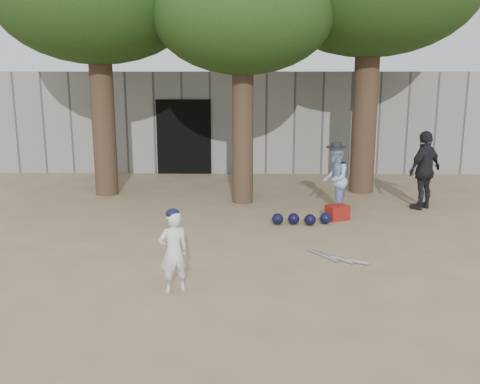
{
  "coord_description": "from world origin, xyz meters",
  "views": [
    {
      "loc": [
        0.78,
        -7.97,
        2.94
      ],
      "look_at": [
        0.6,
        1.0,
        0.95
      ],
      "focal_mm": 40.0,
      "sensor_mm": 36.0,
      "label": 1
    }
  ],
  "objects_px": {
    "spectator_dark": "(425,170)",
    "boy_player": "(174,252)",
    "spectator_blue": "(335,179)",
    "red_bag": "(337,212)"
  },
  "relations": [
    {
      "from": "spectator_blue",
      "to": "red_bag",
      "type": "distance_m",
      "value": 0.88
    },
    {
      "from": "boy_player",
      "to": "red_bag",
      "type": "xyz_separation_m",
      "value": [
        2.83,
        3.77,
        -0.42
      ]
    },
    {
      "from": "boy_player",
      "to": "spectator_blue",
      "type": "relative_size",
      "value": 0.79
    },
    {
      "from": "spectator_dark",
      "to": "red_bag",
      "type": "bearing_deg",
      "value": -13.14
    },
    {
      "from": "spectator_blue",
      "to": "boy_player",
      "type": "bearing_deg",
      "value": -20.85
    },
    {
      "from": "boy_player",
      "to": "spectator_dark",
      "type": "height_order",
      "value": "spectator_dark"
    },
    {
      "from": "boy_player",
      "to": "red_bag",
      "type": "distance_m",
      "value": 4.73
    },
    {
      "from": "spectator_dark",
      "to": "red_bag",
      "type": "distance_m",
      "value": 2.36
    },
    {
      "from": "boy_player",
      "to": "spectator_dark",
      "type": "distance_m",
      "value": 6.79
    },
    {
      "from": "spectator_dark",
      "to": "boy_player",
      "type": "bearing_deg",
      "value": 5.8
    }
  ]
}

